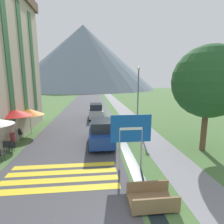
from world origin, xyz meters
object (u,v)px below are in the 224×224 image
parked_car_near (101,132)px  cafe_chair_near_left (7,146)px  cafe_chair_far_left (19,133)px  road_sign (131,133)px  cafe_umbrella_middle_red (15,113)px  tree_by_path (209,82)px  person_seated_near (13,138)px  cafe_chair_near_right (9,145)px  cafe_chair_far_right (18,132)px  parked_car_far (96,111)px  cafe_umbrella_rear_orange (30,112)px  footbridge (152,199)px  streetlamp (138,92)px

parked_car_near → cafe_chair_near_left: (-6.00, -1.00, -0.40)m
cafe_chair_near_left → cafe_chair_far_left: 2.68m
road_sign → cafe_umbrella_middle_red: (-7.55, 4.85, 0.30)m
tree_by_path → person_seated_near: bearing=172.0°
cafe_chair_near_right → cafe_chair_far_right: bearing=117.3°
cafe_chair_far_left → parked_car_far: bearing=75.6°
person_seated_near → cafe_umbrella_middle_red: bearing=95.0°
parked_car_far → cafe_chair_far_left: bearing=-130.3°
road_sign → cafe_umbrella_rear_orange: 10.12m
parked_car_far → cafe_chair_far_left: (-6.09, -7.18, -0.39)m
footbridge → person_seated_near: person_seated_near is taller
cafe_chair_far_right → cafe_umbrella_rear_orange: cafe_umbrella_rear_orange is taller
footbridge → cafe_chair_far_right: size_ratio=2.00×
parked_car_near → parked_car_far: same height
cafe_chair_far_right → cafe_chair_near_right: (0.68, -2.99, 0.00)m
cafe_chair_far_right → parked_car_near: bearing=-19.8°
footbridge → tree_by_path: (5.06, 4.74, 4.26)m
cafe_chair_near_left → footbridge: bearing=-28.7°
cafe_umbrella_middle_red → parked_car_far: bearing=52.8°
streetlamp → parked_car_far: bearing=141.0°
person_seated_near → streetlamp: streetlamp is taller
road_sign → tree_by_path: (5.31, 2.06, 2.53)m
cafe_chair_near_left → cafe_chair_near_right: bearing=27.9°
cafe_umbrella_rear_orange → cafe_chair_far_right: bearing=-118.9°
footbridge → cafe_umbrella_middle_red: size_ratio=0.68×
cafe_chair_near_right → streetlamp: streetlamp is taller
cafe_chair_near_right → person_seated_near: person_seated_near is taller
cafe_chair_near_right → cafe_chair_far_left: 2.65m
cafe_chair_near_left → tree_by_path: 13.30m
parked_car_near → person_seated_near: 6.12m
cafe_chair_near_left → road_sign: bearing=-13.9°
cafe_umbrella_rear_orange → streetlamp: bearing=12.5°
footbridge → cafe_umbrella_middle_red: 11.03m
road_sign → cafe_chair_far_left: (-7.69, 5.49, -1.45)m
cafe_chair_far_right → cafe_chair_near_left: size_ratio=1.00×
streetlamp → tree_by_path: (2.64, -7.15, 1.04)m
tree_by_path → cafe_umbrella_middle_red: bearing=167.8°
streetlamp → cafe_chair_near_left: bearing=-147.5°
cafe_umbrella_rear_orange → person_seated_near: (-0.15, -3.13, -1.26)m
cafe_chair_far_right → cafe_umbrella_middle_red: bearing=-71.6°
person_seated_near → tree_by_path: tree_by_path is taller
parked_car_far → person_seated_near: parked_car_far is taller
cafe_chair_near_right → cafe_umbrella_rear_orange: bearing=105.2°
footbridge → person_seated_near: 10.12m
parked_car_near → cafe_chair_near_right: (-5.91, -0.96, -0.40)m
cafe_umbrella_middle_red → cafe_chair_near_left: bearing=-84.5°
cafe_umbrella_middle_red → person_seated_near: bearing=-85.0°
tree_by_path → cafe_umbrella_rear_orange: bearing=158.7°
road_sign → cafe_umbrella_rear_orange: (-7.31, 7.00, -0.03)m
parked_car_far → cafe_chair_far_left: size_ratio=4.76×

